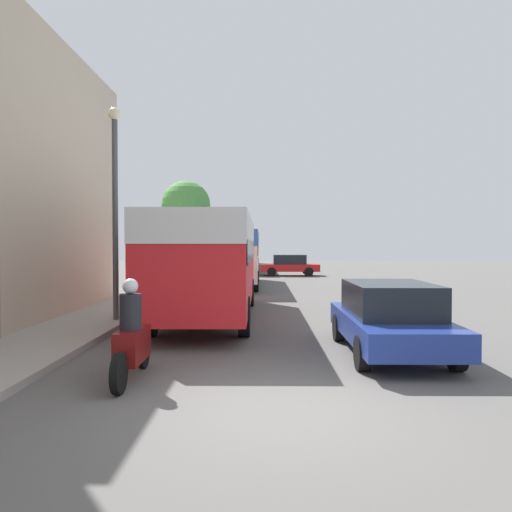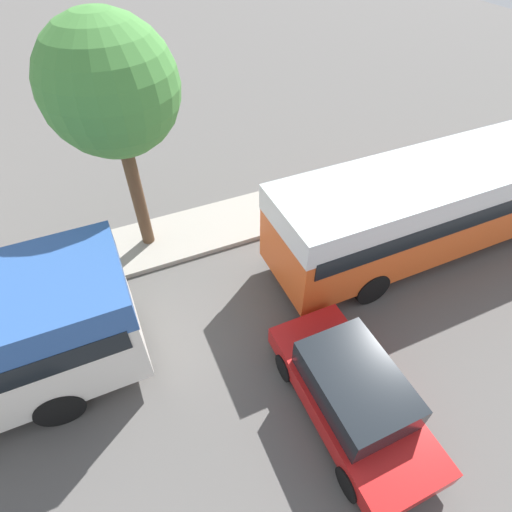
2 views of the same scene
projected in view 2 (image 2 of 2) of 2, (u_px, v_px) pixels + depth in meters
bus_third_in_line at (459, 190)px, 11.29m from camera, size 2.55×11.34×2.86m
car_crossing at (352, 393)px, 8.10m from camera, size 4.18×1.87×1.49m
street_tree at (110, 89)px, 9.08m from camera, size 3.22×3.22×6.30m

